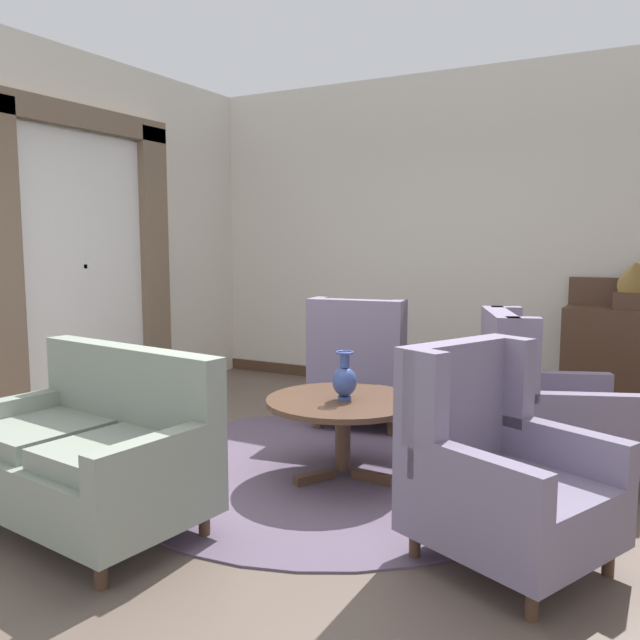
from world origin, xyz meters
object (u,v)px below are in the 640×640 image
porcelain_vase (345,380)px  coffee_table (343,411)px  sideboard (626,357)px  settee (90,454)px  armchair_near_window (362,372)px  armchair_near_sideboard (497,472)px  armchair_back_corner (540,411)px  gramophone (637,277)px

porcelain_vase → coffee_table: bearing=136.6°
coffee_table → porcelain_vase: size_ratio=3.16×
sideboard → settee: bearing=-122.2°
coffee_table → sideboard: bearing=58.3°
coffee_table → settee: bearing=-123.1°
settee → armchair_near_window: (0.46, 2.45, 0.05)m
armchair_near_sideboard → armchair_near_window: 2.36m
coffee_table → armchair_back_corner: (1.12, 0.57, 0.01)m
armchair_back_corner → armchair_near_sideboard: armchair_back_corner is taller
coffee_table → armchair_back_corner: armchair_back_corner is taller
sideboard → armchair_near_sideboard: bearing=-96.6°
settee → sideboard: 4.42m
armchair_back_corner → armchair_near_sideboard: bearing=159.3°
armchair_back_corner → sideboard: sideboard is taller
armchair_near_sideboard → settee: bearing=132.0°
coffee_table → armchair_near_sideboard: size_ratio=0.95×
armchair_near_sideboard → sideboard: bearing=17.0°
gramophone → coffee_table: bearing=-123.6°
settee → sideboard: size_ratio=1.20×
porcelain_vase → settee: bearing=-124.2°
coffee_table → sideboard: (1.50, 2.43, 0.10)m
sideboard → gramophone: size_ratio=2.19×
armchair_back_corner → armchair_near_sideboard: (0.02, -1.22, -0.01)m
sideboard → coffee_table: bearing=-121.7°
armchair_near_window → sideboard: (1.90, 1.29, 0.09)m
porcelain_vase → gramophone: bearing=57.1°
armchair_near_window → settee: bearing=70.6°
settee → armchair_near_window: 2.49m
armchair_back_corner → armchair_near_sideboard: size_ratio=1.04×
porcelain_vase → settee: (-0.88, -1.29, -0.25)m
armchair_back_corner → settee: bearing=111.9°
settee → armchair_back_corner: bearing=50.7°
settee → armchair_back_corner: armchair_back_corner is taller
armchair_near_sideboard → coffee_table: bearing=84.1°
armchair_near_sideboard → armchair_near_window: (-1.54, 1.79, 0.02)m
armchair_near_sideboard → gramophone: size_ratio=1.90×
gramophone → sideboard: bearing=118.7°
settee → armchair_near_sideboard: bearing=25.4°
armchair_near_window → gramophone: bearing=-157.1°
armchair_near_sideboard → armchair_near_window: armchair_near_window is taller
coffee_table → porcelain_vase: porcelain_vase is taller
coffee_table → armchair_near_window: (-0.39, 1.14, 0.01)m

